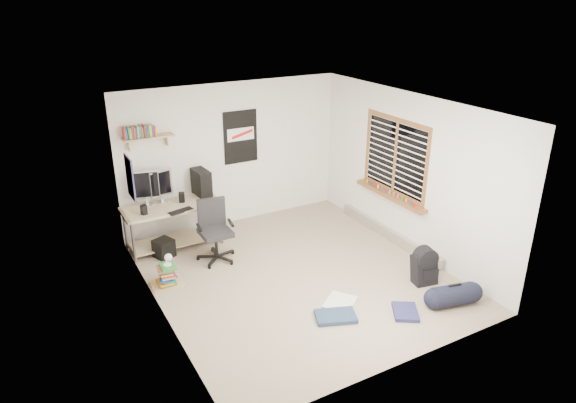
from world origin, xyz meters
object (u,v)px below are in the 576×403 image
desk (174,226)px  backpack (424,269)px  office_chair (215,231)px  duffel_bag (453,296)px  book_stack (167,275)px

desk → backpack: size_ratio=3.48×
office_chair → duffel_bag: office_chair is taller
desk → duffel_bag: size_ratio=2.72×
duffel_bag → book_stack: duffel_bag is taller
backpack → desk: bearing=144.9°
duffel_bag → book_stack: 3.95m
desk → duffel_bag: bearing=-68.2°
office_chair → backpack: (2.35, -2.07, -0.29)m
office_chair → book_stack: size_ratio=2.02×
office_chair → duffel_bag: bearing=-41.5°
office_chair → backpack: size_ratio=2.16×
book_stack → backpack: bearing=-27.8°
backpack → office_chair: bearing=149.1°
office_chair → backpack: bearing=-33.1°
backpack → duffel_bag: (-0.06, -0.63, -0.06)m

